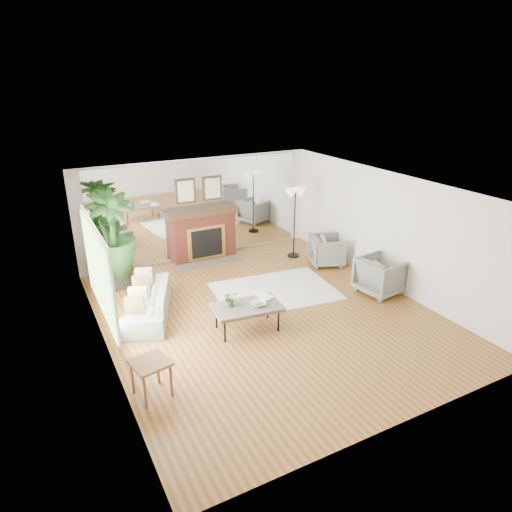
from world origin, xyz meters
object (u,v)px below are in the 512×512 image
coffee_table (247,308)px  potted_ficus (112,237)px  fireplace (204,234)px  side_table (151,367)px  sofa (147,302)px  armchair_front (380,276)px  floor_lamp (295,199)px  armchair_back (327,250)px

coffee_table → potted_ficus: size_ratio=0.61×
fireplace → side_table: size_ratio=3.42×
sofa → armchair_front: size_ratio=2.27×
fireplace → floor_lamp: bearing=-24.0°
potted_ficus → floor_lamp: size_ratio=1.20×
sofa → coffee_table: bearing=68.4°
side_table → coffee_table: bearing=26.1°
armchair_front → side_table: 5.36m
sofa → potted_ficus: 1.86m
potted_ficus → fireplace: bearing=14.8°
side_table → floor_lamp: (4.74, 3.70, 1.03)m
armchair_front → potted_ficus: potted_ficus is taller
fireplace → sofa: fireplace is taller
sofa → potted_ficus: size_ratio=0.93×
armchair_back → potted_ficus: size_ratio=0.37×
side_table → armchair_back: bearing=29.0°
coffee_table → armchair_back: 3.64m
armchair_front → floor_lamp: bearing=3.0°
fireplace → potted_ficus: bearing=-165.2°
coffee_table → potted_ficus: 3.54m
sofa → armchair_back: armchair_back is taller
armchair_back → armchair_front: size_ratio=0.92×
sofa → armchair_front: (4.66, -1.33, 0.11)m
fireplace → potted_ficus: 2.45m
fireplace → armchair_front: 4.43m
coffee_table → armchair_back: (3.12, 1.86, -0.08)m
sofa → armchair_back: 4.61m
fireplace → side_table: (-2.65, -4.63, -0.17)m
armchair_front → armchair_back: bearing=-5.6°
fireplace → armchair_back: fireplace is taller
fireplace → floor_lamp: size_ratio=1.15×
coffee_table → potted_ficus: potted_ficus is taller
potted_ficus → coffee_table: bearing=-60.3°
potted_ficus → floor_lamp: 4.43m
side_table → floor_lamp: bearing=38.0°
fireplace → armchair_back: 3.09m
armchair_front → floor_lamp: size_ratio=0.49×
potted_ficus → armchair_back: bearing=-13.3°
side_table → floor_lamp: floor_lamp is taller
armchair_back → side_table: bearing=141.2°
armchair_front → fireplace: bearing=28.1°
coffee_table → armchair_back: armchair_back is taller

